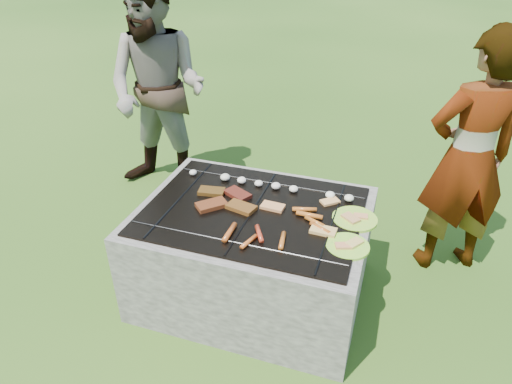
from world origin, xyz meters
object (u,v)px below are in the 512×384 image
(plate_near, at_px, (348,246))
(plate_far, at_px, (355,219))
(bystander, at_px, (158,91))
(fire_pit, at_px, (253,255))
(cook, at_px, (469,159))

(plate_near, bearing_deg, plate_far, 90.42)
(plate_far, distance_m, plate_near, 0.25)
(plate_near, relative_size, bystander, 0.16)
(fire_pit, bearing_deg, plate_near, -16.12)
(plate_near, bearing_deg, bystander, 145.24)
(fire_pit, bearing_deg, plate_far, 9.35)
(plate_near, bearing_deg, fire_pit, 163.88)
(cook, bearing_deg, plate_near, 30.79)
(plate_far, distance_m, cook, 0.85)
(bystander, bearing_deg, cook, -6.31)
(fire_pit, xyz_separation_m, plate_far, (0.56, 0.09, 0.33))
(plate_far, xyz_separation_m, cook, (0.58, 0.59, 0.18))
(plate_far, distance_m, bystander, 1.95)
(plate_far, relative_size, cook, 0.20)
(fire_pit, xyz_separation_m, plate_near, (0.56, -0.16, 0.33))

